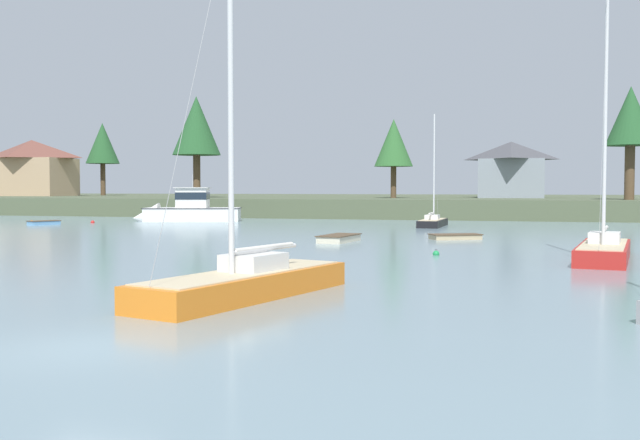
{
  "coord_description": "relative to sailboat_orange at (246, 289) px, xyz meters",
  "views": [
    {
      "loc": [
        8.42,
        -13.32,
        3.32
      ],
      "look_at": [
        -2.46,
        28.67,
        1.37
      ],
      "focal_mm": 41.35,
      "sensor_mm": 36.0,
      "label": 1
    }
  ],
  "objects": [
    {
      "name": "ground_plane",
      "position": [
        -0.76,
        -7.39,
        -0.25
      ],
      "size": [
        480.57,
        480.57,
        0.0
      ],
      "primitive_type": "plane",
      "color": "gray"
    },
    {
      "name": "far_shore_bank",
      "position": [
        -0.76,
        81.14,
        0.76
      ],
      "size": [
        216.26,
        56.41,
        2.03
      ],
      "primitive_type": "cube",
      "color": "#4C563D",
      "rests_on": "ground"
    },
    {
      "name": "sailboat_orange",
      "position": [
        0.0,
        0.0,
        0.0
      ],
      "size": [
        4.41,
        8.69,
        11.78
      ],
      "color": "orange",
      "rests_on": "ground"
    },
    {
      "name": "sailboat_red",
      "position": [
        11.78,
        14.64,
        0.01
      ],
      "size": [
        3.37,
        8.38,
        12.48
      ],
      "color": "#B2231E",
      "rests_on": "ground"
    },
    {
      "name": "dinghy_sand",
      "position": [
        4.29,
        26.59,
        -0.13
      ],
      "size": [
        3.53,
        2.78,
        0.47
      ],
      "color": "tan",
      "rests_on": "ground"
    },
    {
      "name": "dinghy_skyblue",
      "position": [
        -32.13,
        35.83,
        -0.12
      ],
      "size": [
        2.31,
        2.95,
        0.51
      ],
      "color": "#669ECC",
      "rests_on": "ground"
    },
    {
      "name": "cruiser_white",
      "position": [
        -23.21,
        45.16,
        0.46
      ],
      "size": [
        10.93,
        5.99,
        5.79
      ],
      "color": "white",
      "rests_on": "ground"
    },
    {
      "name": "dinghy_cream",
      "position": [
        -2.37,
        22.62,
        -0.1
      ],
      "size": [
        2.16,
        3.9,
        0.6
      ],
      "color": "beige",
      "rests_on": "ground"
    },
    {
      "name": "sailboat_black",
      "position": [
        1.35,
        41.52,
        -0.05
      ],
      "size": [
        2.02,
        6.4,
        9.87
      ],
      "color": "black",
      "rests_on": "ground"
    },
    {
      "name": "mooring_buoy_red",
      "position": [
        -29.69,
        39.7,
        -0.19
      ],
      "size": [
        0.35,
        0.35,
        0.4
      ],
      "color": "red",
      "rests_on": "ground"
    },
    {
      "name": "mooring_buoy_green",
      "position": [
        4.18,
        15.34,
        -0.19
      ],
      "size": [
        0.33,
        0.33,
        0.38
      ],
      "color": "#1E8C47",
      "rests_on": "ground"
    },
    {
      "name": "mooring_buoy_orange",
      "position": [
        -35.02,
        38.11,
        -0.18
      ],
      "size": [
        0.38,
        0.38,
        0.43
      ],
      "color": "orange",
      "rests_on": "ground"
    },
    {
      "name": "shore_tree_right_mid",
      "position": [
        -5.73,
        65.58,
        8.2
      ],
      "size": [
        4.56,
        4.56,
        9.29
      ],
      "color": "brown",
      "rests_on": "far_shore_bank"
    },
    {
      "name": "shore_tree_far_right",
      "position": [
        19.24,
        58.88,
        9.98
      ],
      "size": [
        4.86,
        4.86,
        11.4
      ],
      "color": "brown",
      "rests_on": "far_shore_bank"
    },
    {
      "name": "shore_tree_left",
      "position": [
        -29.2,
        61.99,
        10.37
      ],
      "size": [
        5.81,
        5.81,
        12.26
      ],
      "color": "brown",
      "rests_on": "far_shore_bank"
    },
    {
      "name": "shore_tree_far_left",
      "position": [
        -53.13,
        80.68,
        9.67
      ],
      "size": [
        5.09,
        5.09,
        11.11
      ],
      "color": "brown",
      "rests_on": "far_shore_bank"
    },
    {
      "name": "cottage_behind_trees",
      "position": [
        7.68,
        71.73,
        5.29
      ],
      "size": [
        8.07,
        10.05,
        6.79
      ],
      "color": "gray",
      "rests_on": "far_shore_bank"
    },
    {
      "name": "cottage_hillside",
      "position": [
        -60.14,
        73.03,
        5.99
      ],
      "size": [
        11.9,
        8.07,
        8.15
      ],
      "color": "tan",
      "rests_on": "far_shore_bank"
    }
  ]
}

